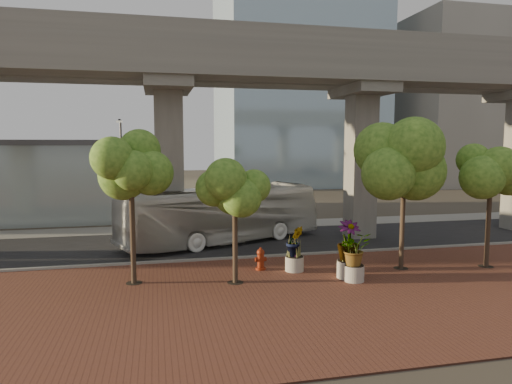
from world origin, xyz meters
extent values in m
plane|color=#3E382D|center=(0.00, 0.00, 0.00)|extent=(160.00, 160.00, 0.00)
cube|color=brown|center=(0.00, -8.00, 0.03)|extent=(70.00, 13.00, 0.06)
cube|color=black|center=(0.00, 2.00, 0.02)|extent=(90.00, 8.00, 0.04)
cube|color=gray|center=(0.00, -2.00, 0.08)|extent=(70.00, 0.25, 0.16)
cube|color=gray|center=(0.00, 7.50, 0.03)|extent=(90.00, 3.00, 0.06)
cube|color=gray|center=(0.00, 0.40, 10.50)|extent=(72.00, 2.40, 1.80)
cube|color=gray|center=(0.00, 3.60, 10.50)|extent=(72.00, 2.40, 1.80)
cube|color=gray|center=(0.00, -0.70, 11.90)|extent=(72.00, 0.12, 1.00)
cube|color=gray|center=(0.00, 4.70, 11.90)|extent=(72.00, 0.12, 1.00)
cube|color=gray|center=(38.00, 36.00, 12.00)|extent=(18.00, 16.00, 24.00)
imported|color=silver|center=(-2.91, 2.09, 1.76)|extent=(12.85, 7.51, 3.53)
cylinder|color=maroon|center=(-2.00, -4.31, 0.11)|extent=(0.48, 0.48, 0.11)
cylinder|color=maroon|center=(-2.00, -4.31, 0.50)|extent=(0.32, 0.32, 0.77)
sphere|color=maroon|center=(-2.00, -4.31, 0.88)|extent=(0.37, 0.37, 0.37)
cylinder|color=maroon|center=(-2.00, -4.31, 1.06)|extent=(0.11, 0.11, 0.13)
cylinder|color=maroon|center=(-2.00, -4.31, 0.56)|extent=(0.53, 0.21, 0.21)
cylinder|color=#9A968B|center=(1.56, -6.93, 0.41)|extent=(0.89, 0.89, 0.69)
imported|color=#315D18|center=(1.56, -6.93, 1.49)|extent=(1.98, 1.98, 1.48)
cylinder|color=gray|center=(1.50, -6.43, 0.44)|extent=(0.99, 0.99, 0.77)
imported|color=#315D18|center=(1.50, -6.43, 1.73)|extent=(2.41, 2.41, 1.81)
cylinder|color=gray|center=(-0.50, -4.86, 0.40)|extent=(0.88, 0.88, 0.68)
imported|color=#315D18|center=(-0.50, -4.86, 1.48)|extent=(1.96, 1.96, 1.47)
cylinder|color=#403024|center=(-7.79, -5.18, 1.98)|extent=(0.22, 0.22, 3.85)
cylinder|color=black|center=(-7.79, -5.18, 0.07)|extent=(0.70, 0.70, 0.01)
cylinder|color=#403024|center=(-3.53, -6.06, 1.72)|extent=(0.22, 0.22, 3.31)
cylinder|color=black|center=(-3.53, -6.06, 0.07)|extent=(0.70, 0.70, 0.01)
cylinder|color=#403024|center=(4.63, -5.53, 1.81)|extent=(0.22, 0.22, 3.50)
cylinder|color=black|center=(4.63, -5.53, 0.07)|extent=(0.70, 0.70, 0.01)
cylinder|color=#403024|center=(8.85, -6.15, 1.93)|extent=(0.22, 0.22, 3.75)
cylinder|color=black|center=(8.85, -6.15, 0.07)|extent=(0.70, 0.70, 0.01)
cylinder|color=#333338|center=(-8.93, 6.05, 3.77)|extent=(0.13, 0.13, 7.45)
cube|color=#333338|center=(-8.93, 5.58, 7.49)|extent=(0.14, 0.93, 0.14)
cube|color=silver|center=(-8.93, 5.11, 7.40)|extent=(0.37, 0.19, 0.11)
cylinder|color=#303035|center=(8.74, 6.31, 3.81)|extent=(0.13, 0.13, 7.54)
cube|color=#303035|center=(8.74, 5.84, 7.58)|extent=(0.14, 0.94, 0.14)
cube|color=silver|center=(8.74, 5.37, 7.49)|extent=(0.38, 0.19, 0.11)
camera|label=1|loc=(-6.79, -24.91, 6.01)|focal=32.00mm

